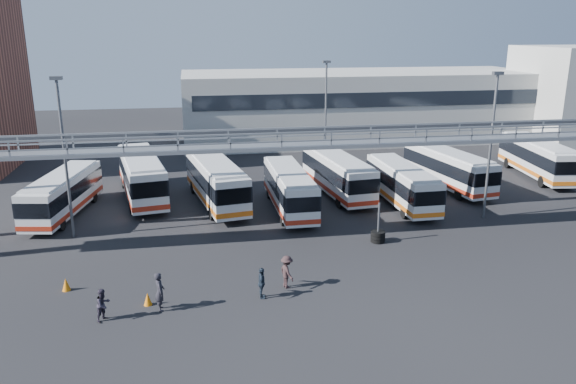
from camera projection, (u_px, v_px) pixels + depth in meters
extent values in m
plane|color=black|center=(347.00, 269.00, 31.32)|extent=(140.00, 140.00, 0.00)
cube|color=gray|center=(328.00, 145.00, 34.34)|extent=(50.00, 1.80, 0.22)
cube|color=gray|center=(331.00, 132.00, 33.27)|extent=(50.00, 0.10, 0.10)
cube|color=gray|center=(325.00, 127.00, 34.88)|extent=(50.00, 0.10, 0.10)
cube|color=#4C4F54|center=(314.00, 130.00, 38.07)|extent=(45.00, 0.50, 0.35)
cube|color=#9E9E99|center=(358.00, 105.00, 68.12)|extent=(42.00, 14.00, 8.00)
cylinder|color=#4C4F54|center=(65.00, 161.00, 34.84)|extent=(0.18, 0.18, 10.00)
cube|color=#4C4F54|center=(56.00, 78.00, 33.41)|extent=(0.70, 0.35, 0.22)
cylinder|color=#4C4F54|center=(490.00, 149.00, 38.52)|extent=(0.18, 0.18, 10.00)
cube|color=#4C4F54|center=(498.00, 73.00, 37.10)|extent=(0.70, 0.35, 0.22)
cylinder|color=#4C4F54|center=(326.00, 119.00, 51.39)|extent=(0.18, 0.18, 10.00)
cube|color=#4C4F54|center=(327.00, 62.00, 49.96)|extent=(0.70, 0.35, 0.22)
cube|color=silver|center=(63.00, 193.00, 39.94)|extent=(4.00, 10.19, 2.49)
cube|color=black|center=(62.00, 189.00, 39.86)|extent=(4.07, 10.26, 0.99)
cube|color=maroon|center=(64.00, 205.00, 40.18)|extent=(4.06, 10.25, 0.32)
cube|color=silver|center=(61.00, 176.00, 39.57)|extent=(3.60, 9.17, 0.14)
cylinder|color=black|center=(31.00, 224.00, 37.22)|extent=(0.43, 0.94, 0.90)
cylinder|color=black|center=(61.00, 224.00, 37.21)|extent=(0.43, 0.94, 0.90)
cylinder|color=black|center=(68.00, 197.00, 43.34)|extent=(0.43, 0.94, 0.90)
cylinder|color=black|center=(94.00, 197.00, 43.32)|extent=(0.43, 0.94, 0.90)
cube|color=silver|center=(141.00, 175.00, 43.94)|extent=(4.55, 11.62, 2.84)
cube|color=black|center=(141.00, 171.00, 43.84)|extent=(4.62, 11.69, 1.13)
cube|color=maroon|center=(142.00, 188.00, 44.22)|extent=(4.60, 11.68, 0.36)
cube|color=silver|center=(140.00, 157.00, 43.52)|extent=(4.09, 10.46, 0.17)
cylinder|color=black|center=(132.00, 207.00, 40.66)|extent=(0.49, 1.07, 1.03)
cylinder|color=black|center=(164.00, 203.00, 41.43)|extent=(0.49, 1.07, 1.03)
cylinder|color=black|center=(124.00, 182.00, 47.21)|extent=(0.49, 1.07, 1.03)
cylinder|color=black|center=(152.00, 180.00, 47.98)|extent=(0.49, 1.07, 1.03)
cube|color=silver|center=(216.00, 181.00, 42.52)|extent=(4.36, 11.33, 2.76)
cube|color=black|center=(216.00, 177.00, 42.43)|extent=(4.43, 11.39, 1.11)
cube|color=#CD5F13|center=(216.00, 193.00, 42.80)|extent=(4.42, 11.38, 0.35)
cube|color=silver|center=(215.00, 162.00, 42.11)|extent=(3.93, 10.19, 0.16)
cylinder|color=black|center=(212.00, 213.00, 39.33)|extent=(0.47, 1.04, 1.01)
cylinder|color=black|center=(243.00, 210.00, 40.06)|extent=(0.47, 1.04, 1.01)
cylinder|color=black|center=(193.00, 187.00, 45.72)|extent=(0.47, 1.04, 1.01)
cylinder|color=black|center=(221.00, 185.00, 46.46)|extent=(0.47, 1.04, 1.01)
cube|color=silver|center=(289.00, 188.00, 41.10)|extent=(2.38, 10.16, 2.54)
cube|color=black|center=(289.00, 184.00, 41.02)|extent=(2.44, 10.22, 1.01)
cube|color=maroon|center=(289.00, 200.00, 41.35)|extent=(2.43, 10.21, 0.32)
cube|color=silver|center=(289.00, 171.00, 40.72)|extent=(2.14, 9.14, 0.15)
cylinder|color=black|center=(283.00, 219.00, 38.20)|extent=(0.28, 0.92, 0.92)
cylinder|color=black|center=(313.00, 217.00, 38.55)|extent=(0.28, 0.92, 0.92)
cylinder|color=black|center=(269.00, 193.00, 44.33)|extent=(0.28, 0.92, 0.92)
cylinder|color=black|center=(295.00, 191.00, 44.68)|extent=(0.28, 0.92, 0.92)
cube|color=silver|center=(337.00, 173.00, 44.99)|extent=(3.56, 10.82, 2.65)
cube|color=black|center=(337.00, 170.00, 44.90)|extent=(3.63, 10.89, 1.06)
cube|color=maroon|center=(337.00, 185.00, 45.26)|extent=(3.62, 10.87, 0.34)
cube|color=silver|center=(338.00, 156.00, 44.60)|extent=(3.21, 9.74, 0.15)
cylinder|color=black|center=(340.00, 202.00, 41.93)|extent=(0.39, 0.99, 0.97)
cylinder|color=black|center=(366.00, 199.00, 42.51)|extent=(0.39, 0.99, 0.97)
cylinder|color=black|center=(311.00, 179.00, 48.19)|extent=(0.39, 0.99, 0.97)
cylinder|color=black|center=(335.00, 178.00, 48.77)|extent=(0.39, 0.99, 0.97)
cube|color=silver|center=(402.00, 184.00, 42.45)|extent=(2.40, 9.99, 2.49)
cube|color=black|center=(402.00, 180.00, 42.37)|extent=(2.46, 10.05, 1.00)
cube|color=#CD5F13|center=(401.00, 195.00, 42.70)|extent=(2.45, 10.04, 0.32)
cube|color=silver|center=(403.00, 167.00, 42.08)|extent=(2.16, 8.99, 0.14)
cylinder|color=black|center=(404.00, 212.00, 39.60)|extent=(0.28, 0.91, 0.91)
cylinder|color=black|center=(431.00, 211.00, 39.96)|extent=(0.28, 0.91, 0.91)
cylinder|color=black|center=(374.00, 188.00, 45.61)|extent=(0.28, 0.91, 0.91)
cylinder|color=black|center=(398.00, 187.00, 45.97)|extent=(0.28, 0.91, 0.91)
cube|color=silver|center=(448.00, 168.00, 46.89)|extent=(3.85, 10.64, 2.60)
cube|color=black|center=(448.00, 164.00, 46.81)|extent=(3.91, 10.71, 1.04)
cube|color=maroon|center=(447.00, 179.00, 47.15)|extent=(3.90, 10.70, 0.33)
cube|color=silver|center=(449.00, 152.00, 46.51)|extent=(3.46, 9.58, 0.15)
cylinder|color=black|center=(459.00, 194.00, 43.89)|extent=(0.42, 0.98, 0.95)
cylinder|color=black|center=(482.00, 192.00, 44.52)|extent=(0.42, 0.98, 0.95)
cylinder|color=black|center=(415.00, 174.00, 49.96)|extent=(0.42, 0.98, 0.95)
cylinder|color=black|center=(436.00, 172.00, 50.60)|extent=(0.42, 0.98, 0.95)
cube|color=silver|center=(537.00, 157.00, 50.41)|extent=(3.80, 11.06, 2.71)
cube|color=black|center=(538.00, 154.00, 50.32)|extent=(3.87, 11.12, 1.08)
cube|color=#CD5F13|center=(536.00, 168.00, 50.68)|extent=(3.86, 11.11, 0.34)
cube|color=silver|center=(539.00, 142.00, 50.01)|extent=(3.42, 9.95, 0.16)
cylinder|color=black|center=(542.00, 182.00, 47.40)|extent=(0.42, 1.01, 0.98)
cylinder|color=black|center=(568.00, 181.00, 47.50)|extent=(0.42, 1.01, 0.98)
cylinder|color=black|center=(507.00, 163.00, 54.05)|extent=(0.42, 1.01, 0.98)
cylinder|color=black|center=(530.00, 163.00, 54.15)|extent=(0.42, 1.01, 0.98)
imported|color=black|center=(160.00, 291.00, 26.57)|extent=(0.55, 0.75, 1.91)
imported|color=#27222F|center=(103.00, 305.00, 25.66)|extent=(0.94, 0.96, 1.56)
imported|color=#2D1E1F|center=(287.00, 272.00, 28.91)|extent=(0.96, 1.27, 1.74)
imported|color=#1B2532|center=(262.00, 283.00, 27.78)|extent=(0.49, 0.98, 1.61)
cone|color=orange|center=(148.00, 299.00, 27.21)|extent=(0.51, 0.51, 0.64)
cone|color=orange|center=(66.00, 284.00, 28.72)|extent=(0.52, 0.52, 0.67)
cylinder|color=black|center=(378.00, 240.00, 35.33)|extent=(0.90, 0.90, 0.22)
cylinder|color=black|center=(378.00, 236.00, 35.26)|extent=(0.90, 0.90, 0.22)
cylinder|color=black|center=(378.00, 233.00, 35.19)|extent=(0.90, 0.90, 0.22)
cylinder|color=#4C4F54|center=(379.00, 223.00, 35.00)|extent=(0.13, 0.13, 2.58)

